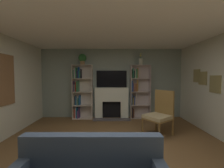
# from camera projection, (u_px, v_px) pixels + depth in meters

# --- Properties ---
(ground_plane) EXTENTS (7.45, 7.45, 0.00)m
(ground_plane) POSITION_uv_depth(u_px,v_px,m) (113.00, 164.00, 2.70)
(ground_plane) COLOR brown
(wall_back_accent) EXTENTS (5.41, 0.06, 2.60)m
(wall_back_accent) POSITION_uv_depth(u_px,v_px,m) (112.00, 83.00, 5.76)
(wall_back_accent) COLOR gray
(wall_back_accent) RESTS_ON ground_plane
(ceiling) EXTENTS (5.41, 6.32, 0.06)m
(ceiling) POSITION_uv_depth(u_px,v_px,m) (113.00, 14.00, 2.57)
(ceiling) COLOR white
(ceiling) RESTS_ON wall_back_accent
(fireplace) EXTENTS (1.34, 0.55, 1.15)m
(fireplace) POSITION_uv_depth(u_px,v_px,m) (112.00, 102.00, 5.64)
(fireplace) COLOR white
(fireplace) RESTS_ON ground_plane
(tv) EXTENTS (1.13, 0.06, 0.63)m
(tv) POSITION_uv_depth(u_px,v_px,m) (112.00, 79.00, 5.70)
(tv) COLOR black
(tv) RESTS_ON fireplace
(bookshelf_left) EXTENTS (0.73, 0.33, 1.99)m
(bookshelf_left) POSITION_uv_depth(u_px,v_px,m) (80.00, 92.00, 5.62)
(bookshelf_left) COLOR silver
(bookshelf_left) RESTS_ON ground_plane
(bookshelf_right) EXTENTS (0.73, 0.28, 1.99)m
(bookshelf_right) POSITION_uv_depth(u_px,v_px,m) (138.00, 91.00, 5.65)
(bookshelf_right) COLOR beige
(bookshelf_right) RESTS_ON ground_plane
(potted_plant) EXTENTS (0.29, 0.29, 0.41)m
(potted_plant) POSITION_uv_depth(u_px,v_px,m) (82.00, 59.00, 5.53)
(potted_plant) COLOR #A1764C
(potted_plant) RESTS_ON bookshelf_left
(vase_with_flowers) EXTENTS (0.14, 0.14, 0.43)m
(vase_with_flowers) POSITION_uv_depth(u_px,v_px,m) (141.00, 61.00, 5.55)
(vase_with_flowers) COLOR beige
(vase_with_flowers) RESTS_ON bookshelf_right
(armchair) EXTENTS (0.84, 0.83, 1.18)m
(armchair) POSITION_uv_depth(u_px,v_px,m) (160.00, 113.00, 4.06)
(armchair) COLOR brown
(armchair) RESTS_ON ground_plane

